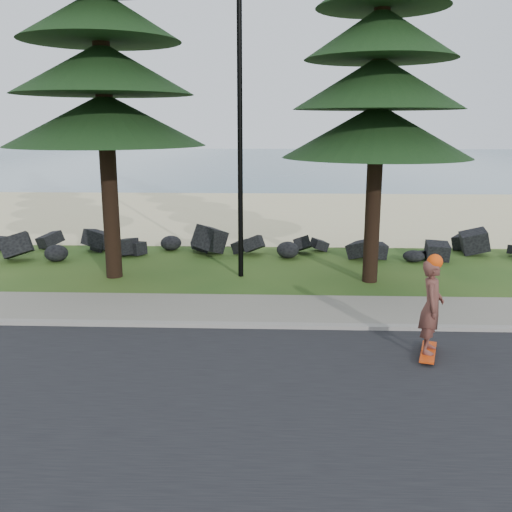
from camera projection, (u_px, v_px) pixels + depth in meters
The scene contains 9 objects.
ground at pixel (232, 314), 12.76m from camera, with size 160.00×160.00×0.00m, color #204515.
road at pixel (207, 413), 8.38m from camera, with size 160.00×7.00×0.02m, color black.
kerb at pixel (228, 325), 11.87m from camera, with size 160.00×0.20×0.10m, color gray.
sidewalk at pixel (232, 309), 12.94m from camera, with size 160.00×2.00×0.08m, color gray.
beach_sand at pixel (256, 213), 26.86m from camera, with size 160.00×15.00×0.01m, color beige.
ocean at pixel (269, 161), 62.36m from camera, with size 160.00×58.00×0.01m, color #3F6879.
seawall_boulders at pixel (246, 256), 18.20m from camera, with size 60.00×2.40×1.10m, color black, non-canonical shape.
lamp_post at pixel (240, 124), 14.92m from camera, with size 0.25×0.14×8.14m.
skateboarder at pixel (432, 307), 10.18m from camera, with size 0.58×1.05×1.91m.
Camera 1 is at (1.02, -12.09, 4.18)m, focal length 40.00 mm.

